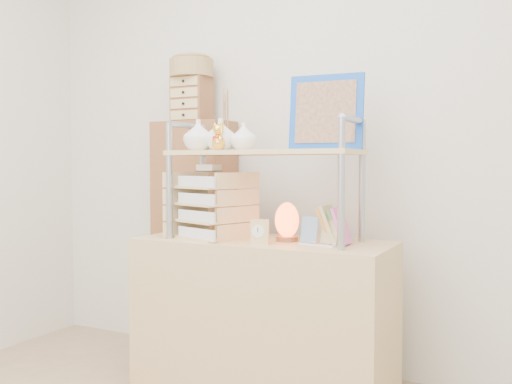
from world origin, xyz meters
TOP-DOWN VIEW (x-y plane):
  - desk at (0.00, 1.20)m, footprint 1.20×0.50m
  - cabinet at (-0.63, 1.57)m, footprint 0.46×0.25m
  - hutch at (-0.06, 1.21)m, footprint 0.90×0.34m
  - letter_tray at (-0.26, 1.14)m, footprint 0.36×0.36m
  - salt_lamp at (0.11, 1.21)m, footprint 0.12×0.11m
  - desk_clock at (0.05, 1.06)m, footprint 0.08×0.06m
  - postcard_stand at (0.30, 1.14)m, footprint 0.18×0.08m
  - drawer_chest at (-0.63, 1.55)m, footprint 0.20×0.16m
  - woven_basket at (-0.63, 1.55)m, footprint 0.25×0.25m

SIDE VIEW (x-z plane):
  - desk at x=0.00m, z-range 0.00..0.75m
  - cabinet at x=-0.63m, z-range 0.00..1.35m
  - postcard_stand at x=0.30m, z-range 0.72..0.85m
  - desk_clock at x=0.05m, z-range 0.75..0.86m
  - salt_lamp at x=0.11m, z-range 0.75..0.93m
  - letter_tray at x=-0.26m, z-range 0.71..1.07m
  - hutch at x=-0.06m, z-range 0.80..1.57m
  - drawer_chest at x=-0.63m, z-range 1.35..1.60m
  - woven_basket at x=-0.63m, z-range 1.60..1.70m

